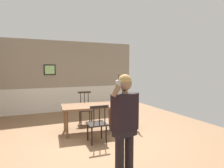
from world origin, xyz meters
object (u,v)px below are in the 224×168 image
object	(u,v)px
person_figure	(125,120)
chair_by_doorway	(97,124)
dining_table	(90,109)
chair_at_table_head	(85,109)
chair_near_window	(129,112)

from	to	relation	value
person_figure	chair_by_doorway	bearing A→B (deg)	-107.55
chair_by_doorway	person_figure	size ratio (longest dim) A/B	0.55
dining_table	chair_by_doorway	xyz separation A→B (m)	(-0.09, -0.82, -0.19)
chair_by_doorway	chair_at_table_head	world-z (taller)	chair_at_table_head
chair_near_window	chair_at_table_head	xyz separation A→B (m)	(-1.04, 0.96, 0.02)
dining_table	chair_by_doorway	size ratio (longest dim) A/B	1.78
dining_table	person_figure	bearing A→B (deg)	-95.27
chair_near_window	person_figure	bearing A→B (deg)	159.71
chair_near_window	chair_at_table_head	size ratio (longest dim) A/B	0.91
dining_table	person_figure	distance (m)	2.48
chair_by_doorway	chair_at_table_head	size ratio (longest dim) A/B	0.90
chair_near_window	chair_by_doorway	distance (m)	1.41
chair_near_window	chair_at_table_head	bearing A→B (deg)	57.47
chair_at_table_head	person_figure	distance (m)	3.33
chair_at_table_head	chair_near_window	bearing A→B (deg)	144.77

